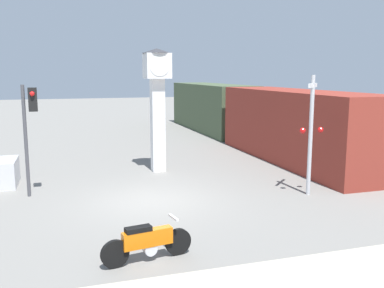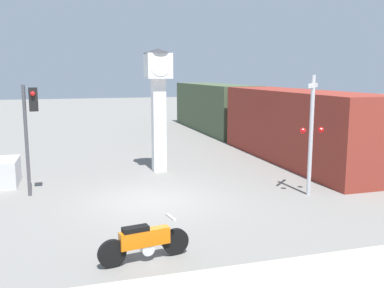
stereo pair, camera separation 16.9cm
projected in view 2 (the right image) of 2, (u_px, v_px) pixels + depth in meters
The scene contains 6 objects.
ground_plane at pixel (151, 201), 14.25m from camera, with size 120.00×120.00×0.00m, color slate.
motorcycle at pixel (144, 242), 9.65m from camera, with size 2.15×0.58×0.95m.
clock_tower at pixel (158, 91), 18.13m from camera, with size 1.26×1.26×5.23m.
freight_train at pixel (247, 115), 26.12m from camera, with size 2.80×23.30×3.40m.
traffic_light at pixel (30, 120), 14.49m from camera, with size 0.50×0.35×3.84m.
railroad_crossing_signal at pixel (311, 131), 14.62m from camera, with size 0.90×0.82×4.16m.
Camera 2 is at (-2.62, -13.56, 4.23)m, focal length 40.00 mm.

